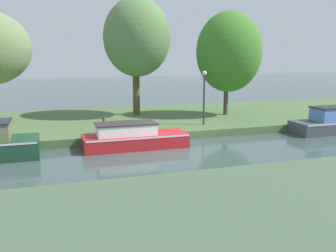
# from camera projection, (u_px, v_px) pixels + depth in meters

# --- Properties ---
(ground_plane) EXTENTS (120.00, 120.00, 0.00)m
(ground_plane) POSITION_uv_depth(u_px,v_px,m) (179.00, 151.00, 16.23)
(ground_plane) COLOR #3A504D
(riverbank_far) EXTENTS (72.00, 10.00, 0.40)m
(riverbank_far) POSITION_uv_depth(u_px,v_px,m) (141.00, 120.00, 22.74)
(riverbank_far) COLOR #4D6D3D
(riverbank_far) RESTS_ON ground_plane
(riverbank_near) EXTENTS (72.00, 10.00, 0.40)m
(riverbank_near) POSITION_uv_depth(u_px,v_px,m) (324.00, 244.00, 7.78)
(riverbank_near) COLOR #476145
(riverbank_near) RESTS_ON ground_plane
(red_cruiser) EXTENTS (4.67, 1.65, 1.16)m
(red_cruiser) POSITION_uv_depth(u_px,v_px,m) (133.00, 137.00, 16.72)
(red_cruiser) COLOR red
(red_cruiser) RESTS_ON ground_plane
(willow_tree_centre) EXTENTS (4.05, 4.40, 7.17)m
(willow_tree_centre) POSITION_uv_depth(u_px,v_px,m) (137.00, 38.00, 22.47)
(willow_tree_centre) COLOR brown
(willow_tree_centre) RESTS_ON riverbank_far
(willow_tree_right) EXTENTS (4.08, 3.79, 6.39)m
(willow_tree_right) POSITION_uv_depth(u_px,v_px,m) (229.00, 52.00, 22.78)
(willow_tree_right) COLOR #503B37
(willow_tree_right) RESTS_ON riverbank_far
(lamp_post) EXTENTS (0.24, 0.24, 2.91)m
(lamp_post) POSITION_uv_depth(u_px,v_px,m) (204.00, 91.00, 19.92)
(lamp_post) COLOR #333338
(lamp_post) RESTS_ON riverbank_far
(mooring_post_near) EXTENTS (0.14, 0.14, 0.82)m
(mooring_post_near) POSITION_uv_depth(u_px,v_px,m) (104.00, 125.00, 17.83)
(mooring_post_near) COLOR #4F3E31
(mooring_post_near) RESTS_ON riverbank_far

